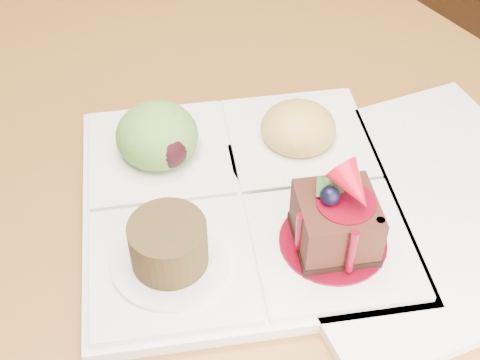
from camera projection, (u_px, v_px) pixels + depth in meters
dining_table at (50, 173)px, 0.73m from camera, size 1.00×1.80×0.75m
sampler_plate at (237, 187)px, 0.59m from camera, size 0.37×0.37×0.11m
second_plate at (415, 208)px, 0.60m from camera, size 0.32×0.32×0.01m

